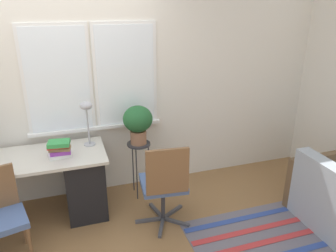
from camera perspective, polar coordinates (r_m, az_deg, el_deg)
name	(u,v)px	position (r m, az deg, el deg)	size (l,w,h in m)	color
ground_plane	(66,232)	(3.68, -17.41, -17.24)	(14.00, 14.00, 0.00)	olive
wall_back_with_window	(51,86)	(3.79, -19.74, 6.56)	(9.00, 0.12, 2.70)	white
desk_lamp	(87,111)	(3.58, -13.99, 2.54)	(0.13, 0.13, 0.49)	#ADADB2
book_stack	(59,149)	(3.48, -18.38, -3.77)	(0.24, 0.18, 0.18)	white
desk_chair_wooden	(1,214)	(3.32, -27.07, -13.51)	(0.46, 0.47, 0.86)	brown
office_chair_swivel	(164,183)	(3.35, -0.64, -9.95)	(0.58, 0.59, 0.95)	#47474C
plant_stand	(139,150)	(3.83, -5.09, -4.12)	(0.27, 0.27, 0.68)	#333338
potted_plant	(138,121)	(3.69, -5.27, 0.80)	(0.33, 0.33, 0.45)	#9E6B4C
floor_rug_striped	(259,236)	(3.59, 15.62, -17.97)	(1.41, 0.90, 0.01)	slate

